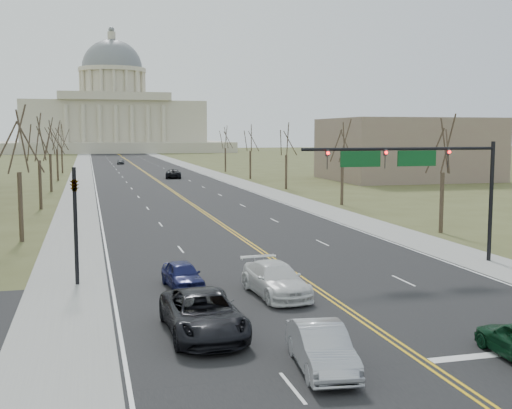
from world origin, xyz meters
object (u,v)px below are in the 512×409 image
car_sb_outer_second (182,275)px  car_far_sb (121,161)px  signal_left (75,213)px  car_sb_inner_lead (322,348)px  car_sb_inner_second (275,280)px  car_sb_outer_lead (203,314)px  car_far_nb (173,173)px  signal_mast (416,167)px

car_sb_outer_second → car_far_sb: bearing=82.7°
signal_left → car_sb_outer_second: 6.29m
car_sb_inner_lead → car_far_sb: bearing=96.2°
signal_left → car_far_sb: bearing=86.1°
car_sb_inner_second → car_sb_outer_lead: bearing=-135.7°
car_sb_inner_lead → car_far_sb: car_sb_inner_lead is taller
car_sb_inner_second → car_sb_inner_lead: bearing=-102.1°
signal_left → car_sb_inner_second: signal_left is taller
car_far_nb → car_sb_inner_lead: bearing=93.3°
car_sb_inner_lead → signal_left: bearing=125.4°
signal_mast → car_far_sb: (-10.39, 126.74, -5.07)m
car_sb_inner_lead → car_far_nb: bearing=92.1°
signal_mast → car_far_nb: signal_mast is taller
car_sb_outer_second → car_far_nb: car_far_nb is taller
car_far_nb → signal_mast: bearing=100.8°
signal_left → car_sb_outer_second: signal_left is taller
signal_left → car_sb_outer_lead: 11.19m
car_sb_inner_second → car_sb_outer_second: size_ratio=1.36×
car_sb_inner_second → car_far_nb: car_far_nb is taller
car_sb_outer_second → car_far_sb: size_ratio=0.97×
car_sb_outer_lead → car_far_nb: bearing=82.2°
car_far_nb → car_sb_inner_second: bearing=93.7°
car_sb_inner_lead → car_sb_inner_second: 9.68m
signal_left → car_far_nb: bearing=78.9°
car_sb_inner_second → car_sb_outer_second: car_sb_inner_second is taller
car_sb_inner_lead → car_sb_outer_second: (-2.80, 12.19, -0.07)m
car_sb_inner_lead → car_sb_inner_second: size_ratio=0.85×
car_sb_inner_lead → car_far_nb: (6.88, 89.90, 0.04)m
car_sb_inner_second → signal_left: bearing=148.4°
car_sb_outer_lead → car_sb_outer_second: bearing=86.5°
car_sb_outer_lead → signal_mast: bearing=33.3°
signal_mast → car_sb_outer_second: (-13.85, -2.09, -5.09)m
car_sb_outer_second → car_far_sb: (3.46, 128.83, 0.02)m
car_sb_outer_second → car_far_sb: 128.87m
car_sb_inner_second → car_sb_outer_second: 4.82m
car_sb_outer_lead → car_sb_inner_second: (4.38, 5.02, -0.06)m
signal_mast → car_sb_inner_lead: size_ratio=2.71×
signal_mast → car_sb_inner_lead: (-11.06, -14.28, -5.01)m
car_far_nb → car_far_sb: (-6.21, 51.12, -0.10)m
car_far_sb → signal_mast: bearing=-79.0°
car_sb_inner_lead → car_far_sb: (0.67, 141.02, -0.06)m
car_sb_inner_second → car_sb_outer_second: bearing=142.9°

